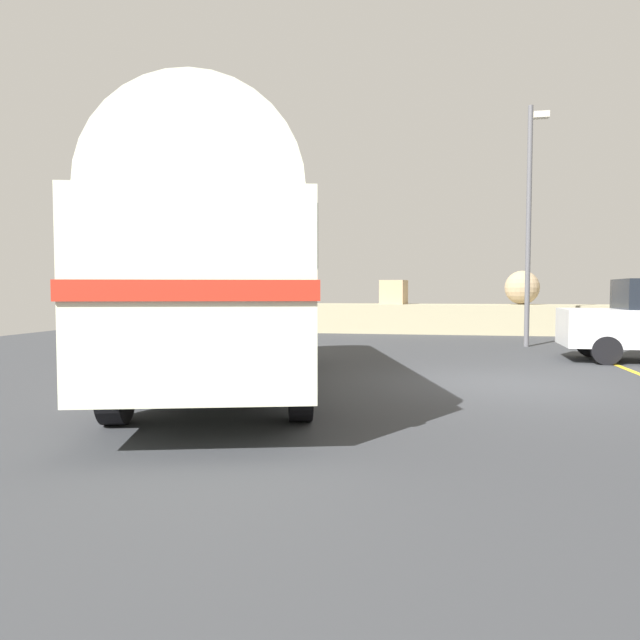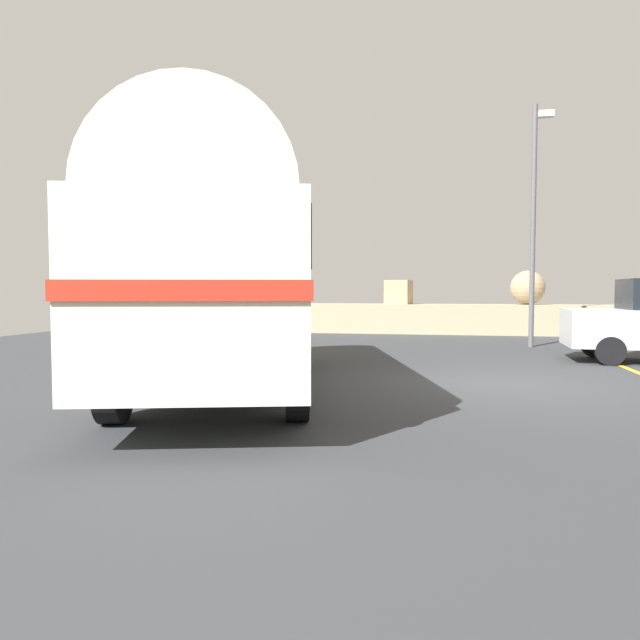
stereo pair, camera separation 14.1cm
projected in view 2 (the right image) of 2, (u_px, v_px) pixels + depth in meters
ground at (507, 385)px, 9.83m from camera, size 32.00×26.00×0.02m
breakwater at (483, 316)px, 21.23m from camera, size 31.36×2.05×2.46m
vintage_coach at (226, 265)px, 9.53m from camera, size 4.55×8.91×3.70m
lamp_post at (535, 213)px, 16.21m from camera, size 0.68×0.81×6.78m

